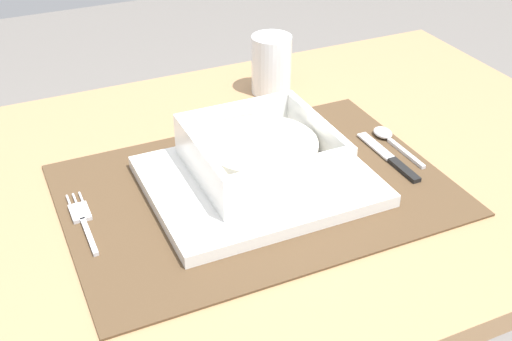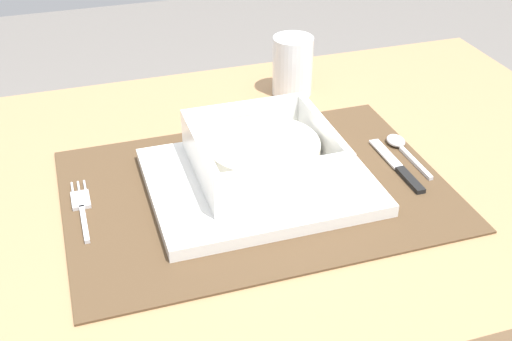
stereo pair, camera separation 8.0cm
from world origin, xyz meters
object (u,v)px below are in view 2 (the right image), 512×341
object	(u,v)px
porridge_bowl	(263,155)
drinking_glass	(292,68)
spoon	(400,145)
fork	(82,205)
butter_knife	(399,168)
dining_table	(267,239)

from	to	relation	value
porridge_bowl	drinking_glass	size ratio (longest dim) A/B	1.81
spoon	drinking_glass	distance (m)	0.23
fork	butter_knife	size ratio (longest dim) A/B	0.94
dining_table	drinking_glass	distance (m)	0.28
fork	drinking_glass	bearing A→B (deg)	33.95
fork	drinking_glass	world-z (taller)	drinking_glass
spoon	butter_knife	xyz separation A→B (m)	(-0.03, -0.05, -0.00)
fork	spoon	distance (m)	0.43
fork	drinking_glass	distance (m)	0.42
dining_table	butter_knife	distance (m)	0.21
fork	drinking_glass	xyz separation A→B (m)	(0.35, 0.22, 0.04)
spoon	butter_knife	world-z (taller)	spoon
porridge_bowl	spoon	distance (m)	0.21
spoon	butter_knife	size ratio (longest dim) A/B	0.84
drinking_glass	spoon	bearing A→B (deg)	-69.54
porridge_bowl	butter_knife	world-z (taller)	porridge_bowl
drinking_glass	dining_table	bearing A→B (deg)	-117.86
porridge_bowl	fork	world-z (taller)	porridge_bowl
dining_table	spoon	xyz separation A→B (m)	(0.19, -0.00, 0.12)
porridge_bowl	drinking_glass	xyz separation A→B (m)	(0.13, 0.23, 0.00)
porridge_bowl	fork	xyz separation A→B (m)	(-0.23, 0.01, -0.04)
butter_knife	fork	bearing A→B (deg)	177.62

